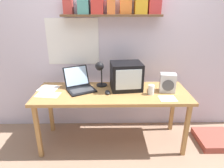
{
  "coord_description": "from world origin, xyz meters",
  "views": [
    {
      "loc": [
        -0.03,
        -2.17,
        1.67
      ],
      "look_at": [
        0.0,
        0.0,
        0.81
      ],
      "focal_mm": 32.0,
      "sensor_mm": 36.0,
      "label": 1
    }
  ],
  "objects": [
    {
      "name": "desk_lamp",
      "position": [
        -0.14,
        0.16,
        0.93
      ],
      "size": [
        0.14,
        0.18,
        0.33
      ],
      "rotation": [
        0.0,
        0.0,
        -0.33
      ],
      "color": "black",
      "rests_on": "corner_desk"
    },
    {
      "name": "loose_paper_near_monitor",
      "position": [
        0.61,
        -0.2,
        0.71
      ],
      "size": [
        0.19,
        0.16,
        0.0
      ],
      "rotation": [
        0.0,
        0.0,
        0.03
      ],
      "color": "white",
      "rests_on": "corner_desk"
    },
    {
      "name": "floor_cushion",
      "position": [
        1.34,
        -0.04,
        0.04
      ],
      "size": [
        0.45,
        0.45,
        0.08
      ],
      "color": "#A4493E",
      "rests_on": "ground_plane"
    },
    {
      "name": "juice_glass",
      "position": [
        0.45,
        -0.07,
        0.76
      ],
      "size": [
        0.07,
        0.07,
        0.11
      ],
      "color": "white",
      "rests_on": "corner_desk"
    },
    {
      "name": "printed_handout",
      "position": [
        -0.74,
        -0.08,
        0.71
      ],
      "size": [
        0.29,
        0.2,
        0.0
      ],
      "rotation": [
        0.0,
        0.0,
        -0.14
      ],
      "color": "white",
      "rests_on": "corner_desk"
    },
    {
      "name": "corner_desk",
      "position": [
        0.0,
        0.0,
        0.65
      ],
      "size": [
        1.81,
        0.65,
        0.71
      ],
      "color": "#B37F46",
      "rests_on": "ground_plane"
    },
    {
      "name": "ground_plane",
      "position": [
        0.0,
        0.0,
        0.0
      ],
      "size": [
        12.0,
        12.0,
        0.0
      ],
      "primitive_type": "plane",
      "color": "#997962"
    },
    {
      "name": "computer_mouse",
      "position": [
        -0.05,
        -0.05,
        0.73
      ],
      "size": [
        0.07,
        0.11,
        0.03
      ],
      "rotation": [
        0.0,
        0.0,
        0.11
      ],
      "color": "#232326",
      "rests_on": "corner_desk"
    },
    {
      "name": "laptop",
      "position": [
        -0.4,
        0.1,
        0.78
      ],
      "size": [
        0.43,
        0.44,
        0.26
      ],
      "rotation": [
        0.0,
        0.0,
        0.47
      ],
      "color": "black",
      "rests_on": "corner_desk"
    },
    {
      "name": "space_heater",
      "position": [
        0.66,
        0.01,
        0.82
      ],
      "size": [
        0.2,
        0.16,
        0.22
      ],
      "rotation": [
        0.0,
        0.0,
        -0.18
      ],
      "color": "silver",
      "rests_on": "corner_desk"
    },
    {
      "name": "open_notebook",
      "position": [
        -0.78,
        0.11,
        0.71
      ],
      "size": [
        0.27,
        0.26,
        0.0
      ],
      "rotation": [
        0.0,
        0.0,
        -0.22
      ],
      "color": "white",
      "rests_on": "corner_desk"
    },
    {
      "name": "crt_monitor",
      "position": [
        0.17,
        0.09,
        0.87
      ],
      "size": [
        0.39,
        0.34,
        0.33
      ],
      "rotation": [
        0.0,
        0.0,
        0.11
      ],
      "color": "black",
      "rests_on": "corner_desk"
    },
    {
      "name": "back_wall",
      "position": [
        -0.0,
        0.46,
        1.31
      ],
      "size": [
        5.6,
        0.24,
        2.6
      ],
      "color": "silver",
      "rests_on": "ground_plane"
    }
  ]
}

